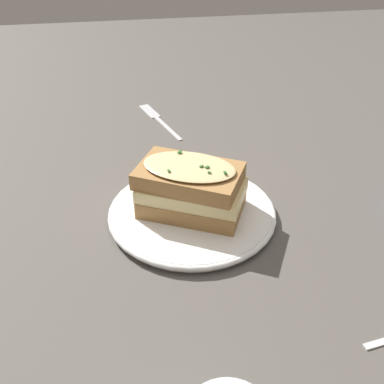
# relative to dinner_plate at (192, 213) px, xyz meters

# --- Properties ---
(ground_plane) EXTENTS (2.40, 2.40, 0.00)m
(ground_plane) POSITION_rel_dinner_plate_xyz_m (0.02, 0.02, -0.01)
(ground_plane) COLOR #514C47
(dinner_plate) EXTENTS (0.25, 0.25, 0.01)m
(dinner_plate) POSITION_rel_dinner_plate_xyz_m (0.00, 0.00, 0.00)
(dinner_plate) COLOR white
(dinner_plate) RESTS_ON ground_plane
(sandwich) EXTENTS (0.18, 0.15, 0.08)m
(sandwich) POSITION_rel_dinner_plate_xyz_m (-0.00, 0.00, 0.04)
(sandwich) COLOR #A37542
(sandwich) RESTS_ON dinner_plate
(fork) EXTENTS (0.07, 0.19, 0.00)m
(fork) POSITION_rel_dinner_plate_xyz_m (-0.02, 0.36, -0.01)
(fork) COLOR silver
(fork) RESTS_ON ground_plane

